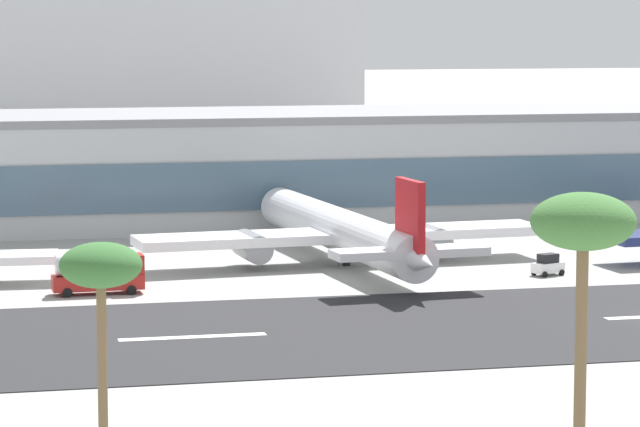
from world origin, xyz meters
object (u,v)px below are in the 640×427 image
Objects in this scene: palm_tree_1 at (101,271)px; terminal_building at (279,166)px; service_baggage_tug_1 at (548,265)px; service_fuel_truck_0 at (98,273)px; palm_tree_0 at (583,228)px; airliner_red_tail_gate_1 at (345,233)px.

terminal_building is at bearing 73.38° from palm_tree_1.
palm_tree_1 is (-50.15, -59.34, 10.11)m from service_baggage_tug_1.
service_fuel_truck_0 is 45.12m from service_baggage_tug_1.
service_baggage_tug_1 is (45.09, 1.10, -0.98)m from service_fuel_truck_0.
palm_tree_0 is at bearing 50.37° from service_baggage_tug_1.
palm_tree_0 is (-6.24, -117.22, 6.72)m from terminal_building.
airliner_red_tail_gate_1 reaches higher than service_fuel_truck_0.
palm_tree_0 is at bearing -13.80° from palm_tree_1.
service_baggage_tug_1 is at bearing 70.49° from palm_tree_0.
service_baggage_tug_1 is at bearing 49.80° from palm_tree_1.
palm_tree_1 is (-26.80, 6.58, -2.54)m from palm_tree_0.
palm_tree_1 is at bearing 166.20° from palm_tree_0.
airliner_red_tail_gate_1 is at bearing -91.61° from terminal_building.
service_baggage_tug_1 is 78.36m from palm_tree_1.
terminal_building is 17.01× the size of service_fuel_truck_0.
airliner_red_tail_gate_1 is 29.49m from service_fuel_truck_0.
palm_tree_0 reaches higher than airliner_red_tail_gate_1.
service_baggage_tug_1 is (17.12, -51.30, -5.93)m from terminal_building.
palm_tree_0 reaches higher than palm_tree_1.
airliner_red_tail_gate_1 is at bearing 86.20° from palm_tree_0.
palm_tree_0 is 27.71m from palm_tree_1.
airliner_red_tail_gate_1 is at bearing 65.61° from palm_tree_1.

